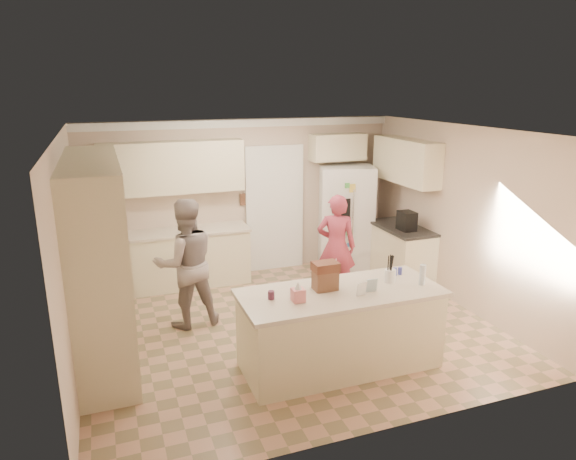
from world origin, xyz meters
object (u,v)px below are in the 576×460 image
object	(u,v)px
island_base	(340,330)
utensil_crock	(390,276)
coffee_maker	(407,221)
teen_boy	(186,263)
teen_girl	(336,247)
tissue_box	(298,295)
dollhouse_body	(325,280)
refrigerator	(346,218)

from	to	relation	value
island_base	utensil_crock	distance (m)	0.86
coffee_maker	utensil_crock	bearing A→B (deg)	-127.12
coffee_maker	teen_boy	size ratio (longest dim) A/B	0.17
teen_boy	island_base	bearing A→B (deg)	126.21
coffee_maker	utensil_crock	world-z (taller)	coffee_maker
teen_boy	teen_girl	bearing A→B (deg)	179.80
island_base	teen_boy	bearing A→B (deg)	131.22
utensil_crock	tissue_box	distance (m)	1.21
island_base	utensil_crock	size ratio (longest dim) A/B	14.67
teen_boy	teen_girl	size ratio (longest dim) A/B	1.09
tissue_box	teen_boy	bearing A→B (deg)	117.17
teen_girl	island_base	bearing A→B (deg)	93.69
coffee_maker	island_base	size ratio (longest dim) A/B	0.14
dollhouse_body	island_base	bearing A→B (deg)	-33.69
utensil_crock	coffee_maker	bearing A→B (deg)	52.88
dollhouse_body	teen_girl	xyz separation A→B (m)	(0.96, 1.75, -0.24)
teen_boy	teen_girl	distance (m)	2.27
refrigerator	tissue_box	size ratio (longest dim) A/B	12.86
island_base	teen_girl	world-z (taller)	teen_girl
island_base	tissue_box	size ratio (longest dim) A/B	15.71
teen_girl	utensil_crock	bearing A→B (deg)	112.25
teen_boy	refrigerator	bearing A→B (deg)	-160.77
tissue_box	coffee_maker	bearing A→B (deg)	37.57
utensil_crock	dollhouse_body	size ratio (longest dim) A/B	0.58
dollhouse_body	teen_boy	world-z (taller)	teen_boy
refrigerator	dollhouse_body	xyz separation A→B (m)	(-1.68, -2.90, 0.14)
utensil_crock	dollhouse_body	distance (m)	0.80
tissue_box	teen_girl	size ratio (longest dim) A/B	0.09
coffee_maker	utensil_crock	distance (m)	2.32
dollhouse_body	teen_boy	bearing A→B (deg)	129.89
refrigerator	tissue_box	xyz separation A→B (m)	(-2.08, -3.10, 0.10)
teen_girl	tissue_box	bearing A→B (deg)	82.46
refrigerator	utensil_crock	world-z (taller)	refrigerator
island_base	tissue_box	world-z (taller)	tissue_box
refrigerator	utensil_crock	xyz separation A→B (m)	(-0.88, -2.95, 0.10)
refrigerator	coffee_maker	bearing A→B (deg)	-46.82
refrigerator	island_base	xyz separation A→B (m)	(-1.53, -3.00, -0.46)
coffee_maker	refrigerator	bearing A→B (deg)	115.11
dollhouse_body	teen_boy	distance (m)	2.04
island_base	teen_boy	size ratio (longest dim) A/B	1.26
refrigerator	dollhouse_body	distance (m)	3.36
refrigerator	utensil_crock	size ratio (longest dim) A/B	12.00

